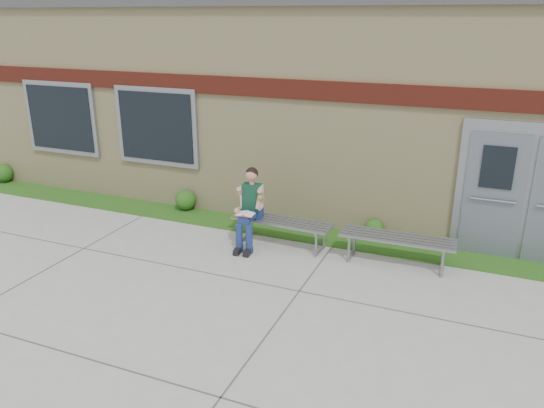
% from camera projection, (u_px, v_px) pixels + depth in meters
% --- Properties ---
extents(ground, '(80.00, 80.00, 0.00)m').
position_uv_depth(ground, '(223.00, 294.00, 7.76)').
color(ground, '#9E9E99').
rests_on(ground, ground).
extents(grass_strip, '(16.00, 0.80, 0.02)m').
position_uv_depth(grass_strip, '(287.00, 230.00, 10.02)').
color(grass_strip, '#244D14').
rests_on(grass_strip, ground).
extents(school_building, '(16.20, 6.22, 4.20)m').
position_uv_depth(school_building, '(340.00, 95.00, 12.26)').
color(school_building, beige).
rests_on(school_building, ground).
extents(bench_left, '(1.81, 0.58, 0.46)m').
position_uv_depth(bench_left, '(282.00, 226.00, 9.31)').
color(bench_left, slate).
rests_on(bench_left, ground).
extents(bench_right, '(1.85, 0.55, 0.48)m').
position_uv_depth(bench_right, '(397.00, 243.00, 8.58)').
color(bench_right, slate).
rests_on(bench_right, ground).
extents(girl, '(0.52, 0.84, 1.39)m').
position_uv_depth(girl, '(250.00, 206.00, 9.19)').
color(girl, navy).
rests_on(girl, ground).
extents(shrub_west, '(0.44, 0.44, 0.44)m').
position_uv_depth(shrub_west, '(3.00, 173.00, 12.83)').
color(shrub_west, '#244D14').
rests_on(shrub_west, grass_strip).
extents(shrub_mid, '(0.43, 0.43, 0.43)m').
position_uv_depth(shrub_mid, '(186.00, 200.00, 11.00)').
color(shrub_mid, '#244D14').
rests_on(shrub_mid, grass_strip).
extents(shrub_east, '(0.36, 0.36, 0.36)m').
position_uv_depth(shrub_east, '(374.00, 229.00, 9.60)').
color(shrub_east, '#244D14').
rests_on(shrub_east, grass_strip).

